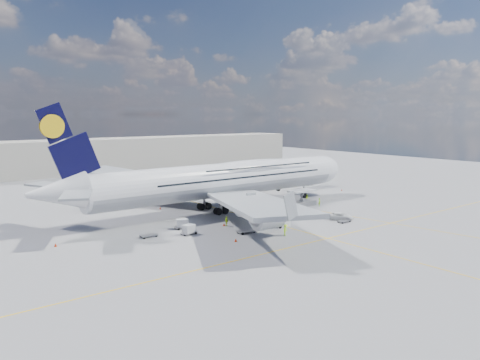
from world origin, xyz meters
TOP-DOWN VIEW (x-y plane):
  - ground at (0.00, 0.00)m, footprint 300.00×300.00m
  - taxi_line_main at (0.00, 0.00)m, footprint 0.25×220.00m
  - taxi_line_cross at (0.00, -20.00)m, footprint 120.00×0.25m
  - taxi_line_diag at (14.00, 10.00)m, footprint 14.16×99.06m
  - airliner at (0.26, 10.00)m, footprint 77.26×79.15m
  - jet_bridge at (29.81, 20.94)m, footprint 18.80×12.10m
  - cargo_loader at (16.82, 2.89)m, footprint 8.53×3.20m
  - terminal at (0.00, 95.00)m, footprint 180.00×16.00m
  - tree_line at (40.00, 140.00)m, footprint 160.00×6.00m
  - dolly_row_a at (-23.60, -0.50)m, footprint 2.91×1.65m
  - dolly_row_b at (-8.70, -8.65)m, footprint 3.50×2.29m
  - dolly_row_c at (-15.98, 1.01)m, footprint 3.23×2.59m
  - dolly_back at (-17.26, -3.28)m, footprint 3.08×2.12m
  - dolly_nose_far at (11.55, -14.00)m, footprint 2.81×1.66m
  - dolly_nose_near at (1.42, -1.09)m, footprint 3.23×2.11m
  - baggage_tug at (-0.60, -9.31)m, footprint 3.11×1.62m
  - catering_truck_inner at (-5.01, 26.13)m, footprint 6.48×2.79m
  - catering_truck_outer at (-16.07, 50.60)m, footprint 6.74×3.56m
  - service_van at (12.68, -12.10)m, footprint 4.86×5.59m
  - crew_nose at (20.15, 0.29)m, footprint 0.79×0.77m
  - crew_loader at (21.73, 5.63)m, footprint 1.08×0.99m
  - crew_wing at (-8.35, -2.32)m, footprint 0.60×1.15m
  - crew_van at (14.98, 6.46)m, footprint 0.89×0.88m
  - crew_tug at (-4.36, -14.14)m, footprint 1.46×1.16m
  - cone_nose at (41.23, 11.24)m, footprint 0.38×0.38m
  - cone_wing_left_inner at (-10.54, 19.45)m, footprint 0.44×0.44m
  - cone_wing_left_outer at (-19.91, 38.37)m, footprint 0.47×0.47m
  - cone_wing_right_inner at (-8.61, -1.89)m, footprint 0.45×0.45m
  - cone_wing_right_outer at (-13.61, -12.03)m, footprint 0.46×0.46m
  - cone_tail at (-37.99, 3.40)m, footprint 0.46×0.46m

SIDE VIEW (x-z plane):
  - ground at x=0.00m, z-range 0.00..0.00m
  - taxi_line_main at x=0.00m, z-range 0.00..0.01m
  - taxi_line_cross at x=0.00m, z-range 0.00..0.01m
  - taxi_line_diag at x=14.00m, z-range 0.00..0.01m
  - cone_nose at x=41.23m, z-range -0.01..0.47m
  - cone_wing_left_inner at x=-10.54m, z-range -0.01..0.55m
  - cone_wing_right_inner at x=-8.61m, z-range -0.01..0.56m
  - cone_tail at x=-37.99m, z-range -0.01..0.57m
  - cone_wing_right_outer at x=-13.61m, z-range -0.01..0.57m
  - cone_wing_left_outer at x=-19.91m, z-range -0.01..0.59m
  - dolly_nose_far at x=11.55m, z-range 0.11..0.51m
  - dolly_row_a at x=-23.60m, z-range 0.11..0.53m
  - dolly_row_b at x=-8.70m, z-range 0.13..0.60m
  - service_van at x=12.68m, z-range 0.00..1.43m
  - crew_van at x=14.98m, z-range 0.00..1.55m
  - baggage_tug at x=-0.60m, z-range -0.11..1.77m
  - crew_loader at x=21.73m, z-range 0.00..1.79m
  - crew_nose at x=20.15m, z-range 0.00..1.83m
  - crew_wing at x=-8.35m, z-range 0.00..1.88m
  - dolly_back at x=-17.26m, z-range 0.07..1.84m
  - dolly_row_c at x=-15.98m, z-range 0.07..1.88m
  - crew_tug at x=-4.36m, z-range 0.00..1.98m
  - dolly_nose_near at x=1.42m, z-range 0.07..1.97m
  - cargo_loader at x=16.82m, z-range -0.59..3.09m
  - catering_truck_outer at x=-16.07m, z-range -0.14..3.69m
  - catering_truck_inner at x=-5.01m, z-range -0.11..3.69m
  - tree_line at x=40.00m, z-range 0.00..8.00m
  - terminal at x=0.00m, z-range 0.00..12.00m
  - jet_bridge at x=29.81m, z-range 2.60..11.10m
  - airliner at x=0.26m, z-range -4.98..18.72m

